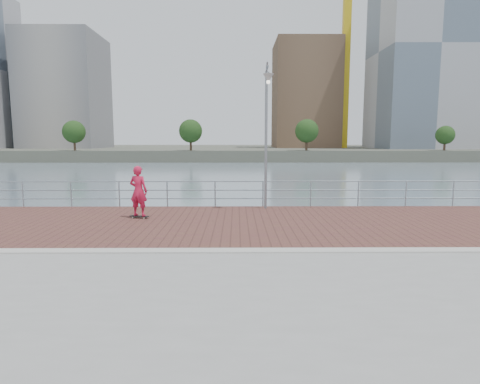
{
  "coord_description": "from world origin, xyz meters",
  "views": [
    {
      "loc": [
        -0.1,
        -10.03,
        2.88
      ],
      "look_at": [
        0.0,
        2.0,
        1.3
      ],
      "focal_mm": 30.0,
      "sensor_mm": 36.0,
      "label": 1
    }
  ],
  "objects": [
    {
      "name": "water",
      "position": [
        0.0,
        0.0,
        -2.0
      ],
      "size": [
        400.0,
        400.0,
        0.0
      ],
      "primitive_type": "plane",
      "color": "slate",
      "rests_on": "ground"
    },
    {
      "name": "brick_lane",
      "position": [
        0.0,
        3.6,
        0.01
      ],
      "size": [
        40.0,
        6.8,
        0.02
      ],
      "primitive_type": "cube",
      "color": "brown",
      "rests_on": "seawall"
    },
    {
      "name": "curb",
      "position": [
        0.0,
        0.0,
        0.03
      ],
      "size": [
        40.0,
        0.4,
        0.06
      ],
      "primitive_type": "cube",
      "color": "#B7B5AD",
      "rests_on": "seawall"
    },
    {
      "name": "far_shore",
      "position": [
        0.0,
        122.5,
        -0.75
      ],
      "size": [
        320.0,
        95.0,
        2.5
      ],
      "primitive_type": "cube",
      "color": "#4C5142",
      "rests_on": "ground"
    },
    {
      "name": "guardrail",
      "position": [
        0.0,
        7.0,
        0.69
      ],
      "size": [
        39.06,
        0.06,
        1.13
      ],
      "color": "#8C9EA8",
      "rests_on": "brick_lane"
    },
    {
      "name": "street_lamp",
      "position": [
        1.1,
        6.09,
        4.01
      ],
      "size": [
        0.41,
        1.2,
        5.64
      ],
      "color": "gray",
      "rests_on": "brick_lane"
    },
    {
      "name": "skateboard",
      "position": [
        -3.67,
        4.43,
        0.08
      ],
      "size": [
        0.73,
        0.35,
        0.08
      ],
      "rotation": [
        0.0,
        0.0,
        -0.25
      ],
      "color": "black",
      "rests_on": "brick_lane"
    },
    {
      "name": "skateboarder",
      "position": [
        -3.67,
        4.43,
        1.02
      ],
      "size": [
        0.76,
        0.59,
        1.83
      ],
      "primitive_type": "imported",
      "rotation": [
        0.0,
        0.0,
        2.89
      ],
      "color": "#D31C42",
      "rests_on": "skateboard"
    },
    {
      "name": "tower_crane",
      "position": [
        27.36,
        104.0,
        33.5
      ],
      "size": [
        47.0,
        2.0,
        50.7
      ],
      "color": "gold",
      "rests_on": "far_shore"
    },
    {
      "name": "skyline",
      "position": [
        31.83,
        104.49,
        23.33
      ],
      "size": [
        233.0,
        41.0,
        68.79
      ],
      "color": "#ADA38E",
      "rests_on": "far_shore"
    },
    {
      "name": "shoreline_trees",
      "position": [
        21.94,
        77.0,
        4.57
      ],
      "size": [
        169.99,
        5.19,
        6.93
      ],
      "color": "#473323",
      "rests_on": "far_shore"
    }
  ]
}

